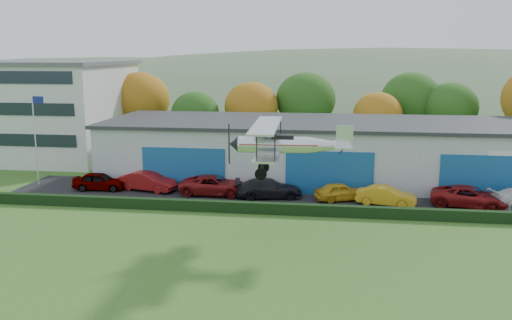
# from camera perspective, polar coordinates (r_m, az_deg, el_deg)

# --- Properties ---
(ground) EXTENTS (300.00, 300.00, 0.00)m
(ground) POSITION_cam_1_polar(r_m,az_deg,el_deg) (24.93, -5.10, -16.07)
(ground) COLOR #356B21
(ground) RESTS_ON ground
(apron) EXTENTS (48.00, 9.00, 0.05)m
(apron) POSITION_cam_1_polar(r_m,az_deg,el_deg) (44.12, 4.90, -3.85)
(apron) COLOR black
(apron) RESTS_ON ground
(hedge) EXTENTS (46.00, 0.60, 0.80)m
(hedge) POSITION_cam_1_polar(r_m,az_deg,el_deg) (39.40, 4.52, -5.11)
(hedge) COLOR black
(hedge) RESTS_ON ground
(hangar) EXTENTS (40.60, 12.60, 5.30)m
(hangar) POSITION_cam_1_polar(r_m,az_deg,el_deg) (50.32, 7.66, 1.02)
(hangar) COLOR #B2B7BC
(hangar) RESTS_ON ground
(office_block) EXTENTS (20.60, 15.60, 10.40)m
(office_block) POSITION_cam_1_polar(r_m,az_deg,el_deg) (65.88, -22.38, 4.90)
(office_block) COLOR silver
(office_block) RESTS_ON ground
(flagpole) EXTENTS (1.05, 0.10, 8.00)m
(flagpole) POSITION_cam_1_polar(r_m,az_deg,el_deg) (50.71, -21.75, 2.84)
(flagpole) COLOR silver
(flagpole) RESTS_ON ground
(tree_belt) EXTENTS (75.70, 13.22, 10.12)m
(tree_belt) POSITION_cam_1_polar(r_m,az_deg,el_deg) (62.62, 4.01, 5.78)
(tree_belt) COLOR #3D2614
(tree_belt) RESTS_ON ground
(distant_hills) EXTENTS (430.00, 196.00, 56.00)m
(distant_hills) POSITION_cam_1_polar(r_m,az_deg,el_deg) (163.70, 4.56, 2.47)
(distant_hills) COLOR #4C6642
(distant_hills) RESTS_ON ground
(car_0) EXTENTS (4.46, 2.05, 1.48)m
(car_0) POSITION_cam_1_polar(r_m,az_deg,el_deg) (47.85, -15.83, -2.11)
(car_0) COLOR gray
(car_0) RESTS_ON apron
(car_1) EXTENTS (5.07, 2.83, 1.58)m
(car_1) POSITION_cam_1_polar(r_m,az_deg,el_deg) (46.65, -11.07, -2.16)
(car_1) COLOR maroon
(car_1) RESTS_ON apron
(car_2) EXTENTS (5.57, 2.57, 1.55)m
(car_2) POSITION_cam_1_polar(r_m,az_deg,el_deg) (44.61, -4.33, -2.61)
(car_2) COLOR maroon
(car_2) RESTS_ON apron
(car_3) EXTENTS (5.52, 3.09, 1.51)m
(car_3) POSITION_cam_1_polar(r_m,az_deg,el_deg) (43.59, 1.31, -2.93)
(car_3) COLOR black
(car_3) RESTS_ON apron
(car_4) EXTENTS (4.37, 2.96, 1.38)m
(car_4) POSITION_cam_1_polar(r_m,az_deg,el_deg) (43.31, 8.75, -3.25)
(car_4) COLOR gold
(car_4) RESTS_ON apron
(car_5) EXTENTS (4.60, 2.47, 1.44)m
(car_5) POSITION_cam_1_polar(r_m,az_deg,el_deg) (42.56, 13.26, -3.63)
(car_5) COLOR gold
(car_5) RESTS_ON apron
(car_6) EXTENTS (6.06, 3.94, 1.55)m
(car_6) POSITION_cam_1_polar(r_m,az_deg,el_deg) (43.90, 21.22, -3.57)
(car_6) COLOR maroon
(car_6) RESTS_ON apron
(biplane) EXTENTS (7.44, 8.50, 3.19)m
(biplane) POSITION_cam_1_polar(r_m,az_deg,el_deg) (33.18, 2.92, 1.75)
(biplane) COLOR silver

